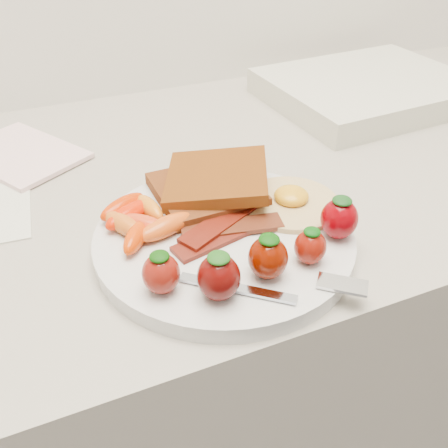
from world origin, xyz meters
name	(u,v)px	position (x,y,z in m)	size (l,w,h in m)	color
counter	(203,384)	(0.00, 1.70, 0.45)	(2.00, 0.60, 0.90)	gray
plate	(224,239)	(-0.03, 1.54, 0.91)	(0.27, 0.27, 0.02)	silver
toast_lower	(206,191)	(-0.02, 1.61, 0.93)	(0.11, 0.11, 0.01)	#411A05
toast_upper	(217,177)	(0.00, 1.61, 0.94)	(0.11, 0.11, 0.01)	#512706
fried_egg	(291,201)	(0.06, 1.56, 0.92)	(0.14, 0.14, 0.02)	beige
bacon_strips	(225,228)	(-0.02, 1.54, 0.92)	(0.12, 0.08, 0.01)	#4F0808
baby_carrots	(139,220)	(-0.10, 1.58, 0.93)	(0.10, 0.11, 0.02)	red
strawberries	(263,253)	(-0.02, 1.47, 0.94)	(0.22, 0.07, 0.05)	maroon
fork	(285,286)	(-0.01, 1.44, 0.92)	(0.16, 0.09, 0.00)	silver
notepad	(20,154)	(-0.21, 1.83, 0.91)	(0.12, 0.17, 0.01)	beige
appliance	(368,89)	(0.36, 1.81, 0.92)	(0.32, 0.26, 0.04)	beige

